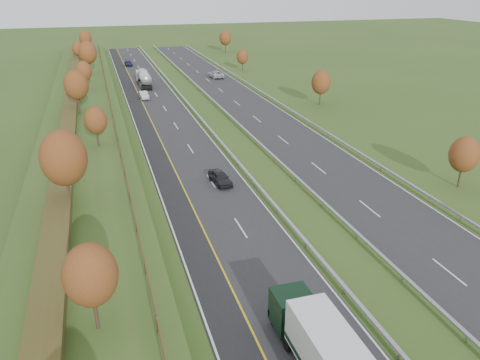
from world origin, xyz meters
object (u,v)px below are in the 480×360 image
(car_small_far, at_px, (128,63))
(car_oncoming, at_px, (216,74))
(car_dark_near, at_px, (220,178))
(road_tanker, at_px, (144,78))
(car_silver_mid, at_px, (144,95))

(car_small_far, bearing_deg, car_oncoming, -53.95)
(car_dark_near, xyz_separation_m, car_small_far, (-3.31, 87.83, -0.06))
(car_oncoming, bearing_deg, car_dark_near, 69.33)
(car_small_far, bearing_deg, road_tanker, -89.69)
(car_small_far, relative_size, car_oncoming, 0.80)
(car_dark_near, relative_size, car_silver_mid, 0.98)
(road_tanker, bearing_deg, car_dark_near, -87.90)
(road_tanker, relative_size, car_silver_mid, 2.52)
(car_silver_mid, xyz_separation_m, car_oncoming, (19.36, 17.52, 0.08))
(car_silver_mid, xyz_separation_m, car_small_far, (0.39, 41.78, -0.05))
(car_silver_mid, distance_m, car_oncoming, 26.11)
(car_small_far, height_order, car_oncoming, car_oncoming)
(car_dark_near, distance_m, car_small_far, 87.90)
(road_tanker, height_order, car_dark_near, road_tanker)
(car_dark_near, bearing_deg, road_tanker, 84.51)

